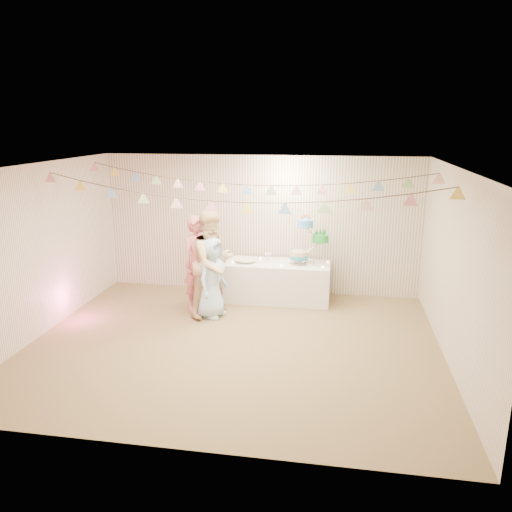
% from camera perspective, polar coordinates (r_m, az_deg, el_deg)
% --- Properties ---
extents(floor, '(6.00, 6.00, 0.00)m').
position_cam_1_polar(floor, '(7.51, -2.55, -10.02)').
color(floor, brown).
rests_on(floor, ground).
extents(ceiling, '(6.00, 6.00, 0.00)m').
position_cam_1_polar(ceiling, '(6.83, -2.81, 10.16)').
color(ceiling, silver).
rests_on(ceiling, ground).
extents(back_wall, '(6.00, 6.00, 0.00)m').
position_cam_1_polar(back_wall, '(9.45, 0.50, 3.57)').
color(back_wall, silver).
rests_on(back_wall, ground).
extents(front_wall, '(6.00, 6.00, 0.00)m').
position_cam_1_polar(front_wall, '(4.78, -9.02, -8.33)').
color(front_wall, silver).
rests_on(front_wall, ground).
extents(left_wall, '(5.00, 5.00, 0.00)m').
position_cam_1_polar(left_wall, '(8.21, -23.60, 0.54)').
color(left_wall, silver).
rests_on(left_wall, ground).
extents(right_wall, '(5.00, 5.00, 0.00)m').
position_cam_1_polar(right_wall, '(7.08, 21.81, -1.46)').
color(right_wall, silver).
rests_on(right_wall, ground).
extents(table, '(1.90, 0.76, 0.71)m').
position_cam_1_polar(table, '(9.17, 2.46, -2.91)').
color(table, silver).
rests_on(table, floor).
extents(cake_stand, '(0.75, 0.44, 0.83)m').
position_cam_1_polar(cake_stand, '(8.95, 6.06, 1.97)').
color(cake_stand, silver).
rests_on(cake_stand, table).
extents(cake_bottom, '(0.31, 0.31, 0.15)m').
position_cam_1_polar(cake_bottom, '(8.98, 5.02, -0.13)').
color(cake_bottom, teal).
rests_on(cake_bottom, cake_stand).
extents(cake_middle, '(0.27, 0.27, 0.22)m').
position_cam_1_polar(cake_middle, '(9.05, 7.22, 1.67)').
color(cake_middle, green).
rests_on(cake_middle, cake_stand).
extents(cake_top_tier, '(0.25, 0.25, 0.19)m').
position_cam_1_polar(cake_top_tier, '(8.88, 5.70, 3.26)').
color(cake_top_tier, '#4699DE').
rests_on(cake_top_tier, cake_stand).
extents(platter, '(0.38, 0.38, 0.02)m').
position_cam_1_polar(platter, '(9.09, -1.18, -0.40)').
color(platter, white).
rests_on(platter, table).
extents(posy, '(0.15, 0.15, 0.17)m').
position_cam_1_polar(posy, '(9.10, 1.36, 0.11)').
color(posy, white).
rests_on(posy, table).
extents(person_adult_a, '(0.71, 0.71, 1.67)m').
position_cam_1_polar(person_adult_a, '(8.63, -6.54, -0.83)').
color(person_adult_a, '#CB6A71').
rests_on(person_adult_a, floor).
extents(person_adult_b, '(1.04, 1.10, 1.81)m').
position_cam_1_polar(person_adult_b, '(8.34, -4.95, -0.85)').
color(person_adult_b, '#D6B783').
rests_on(person_adult_b, floor).
extents(person_child, '(0.61, 0.77, 1.38)m').
position_cam_1_polar(person_child, '(8.32, -5.10, -2.44)').
color(person_child, '#A7D3ED').
rests_on(person_child, floor).
extents(bunting_back, '(5.60, 1.10, 0.40)m').
position_cam_1_polar(bunting_back, '(7.92, -1.08, 9.03)').
color(bunting_back, pink).
rests_on(bunting_back, ceiling).
extents(bunting_front, '(5.60, 0.90, 0.36)m').
position_cam_1_polar(bunting_front, '(6.66, -3.14, 7.61)').
color(bunting_front, '#72A5E5').
rests_on(bunting_front, ceiling).
extents(tealight_0, '(0.04, 0.04, 0.03)m').
position_cam_1_polar(tealight_0, '(9.05, -2.66, -0.70)').
color(tealight_0, '#FFD88C').
rests_on(tealight_0, table).
extents(tealight_1, '(0.04, 0.04, 0.03)m').
position_cam_1_polar(tealight_1, '(9.28, 0.48, -0.28)').
color(tealight_1, '#FFD88C').
rests_on(tealight_1, table).
extents(tealight_2, '(0.04, 0.04, 0.03)m').
position_cam_1_polar(tealight_2, '(8.84, 2.96, -1.09)').
color(tealight_2, '#FFD88C').
rests_on(tealight_2, table).
extents(tealight_3, '(0.04, 0.04, 0.03)m').
position_cam_1_polar(tealight_3, '(9.24, 4.81, -0.41)').
color(tealight_3, '#FFD88C').
rests_on(tealight_3, table).
extents(tealight_4, '(0.04, 0.04, 0.03)m').
position_cam_1_polar(tealight_4, '(8.83, 7.63, -1.22)').
color(tealight_4, '#FFD88C').
rests_on(tealight_4, table).
extents(tealight_5, '(0.04, 0.04, 0.03)m').
position_cam_1_polar(tealight_5, '(9.15, 8.21, -0.67)').
color(tealight_5, '#FFD88C').
rests_on(tealight_5, table).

